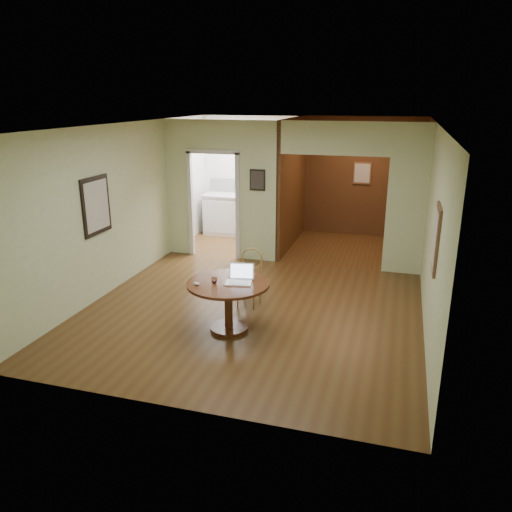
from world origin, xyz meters
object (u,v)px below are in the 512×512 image
(chair, at_px, (250,274))
(open_laptop, at_px, (240,277))
(dining_table, at_px, (228,295))
(closed_laptop, at_px, (239,279))

(chair, relative_size, open_laptop, 2.32)
(dining_table, distance_m, open_laptop, 0.30)
(dining_table, height_order, open_laptop, open_laptop)
(dining_table, bearing_deg, closed_laptop, 46.74)
(chair, distance_m, open_laptop, 0.94)
(chair, height_order, open_laptop, open_laptop)
(dining_table, relative_size, open_laptop, 2.94)
(open_laptop, distance_m, closed_laptop, 0.08)
(chair, xyz_separation_m, open_laptop, (0.13, -0.89, 0.27))
(open_laptop, bearing_deg, closed_laptop, 111.01)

